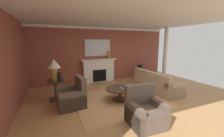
# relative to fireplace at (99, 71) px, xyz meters

# --- Properties ---
(ground_plane) EXTENTS (8.95, 8.95, 0.00)m
(ground_plane) POSITION_rel_fireplace_xyz_m (0.22, -2.85, -0.56)
(ground_plane) COLOR tan
(wall_fireplace) EXTENTS (7.49, 0.12, 2.81)m
(wall_fireplace) POSITION_rel_fireplace_xyz_m (0.22, 0.21, 0.84)
(wall_fireplace) COLOR brown
(wall_fireplace) RESTS_ON ground_plane
(wall_window) EXTENTS (0.12, 6.61, 2.81)m
(wall_window) POSITION_rel_fireplace_xyz_m (-3.29, -2.55, 0.84)
(wall_window) COLOR brown
(wall_window) RESTS_ON ground_plane
(ceiling_panel) EXTENTS (7.49, 6.61, 0.06)m
(ceiling_panel) POSITION_rel_fireplace_xyz_m (0.22, -2.55, 2.28)
(ceiling_panel) COLOR white
(crown_moulding) EXTENTS (7.49, 0.08, 0.12)m
(crown_moulding) POSITION_rel_fireplace_xyz_m (0.22, 0.13, 2.17)
(crown_moulding) COLOR white
(area_rug) EXTENTS (3.09, 2.61, 0.01)m
(area_rug) POSITION_rel_fireplace_xyz_m (-0.08, -2.63, -0.56)
(area_rug) COLOR tan
(area_rug) RESTS_ON ground_plane
(fireplace) EXTENTS (1.80, 0.35, 1.19)m
(fireplace) POSITION_rel_fireplace_xyz_m (0.00, 0.00, 0.00)
(fireplace) COLOR white
(fireplace) RESTS_ON ground_plane
(mantel_mirror) EXTENTS (1.33, 0.04, 0.83)m
(mantel_mirror) POSITION_rel_fireplace_xyz_m (0.00, 0.12, 1.19)
(mantel_mirror) COLOR silver
(sofa) EXTENTS (0.92, 2.11, 0.85)m
(sofa) POSITION_rel_fireplace_xyz_m (1.76, -2.33, -0.26)
(sofa) COLOR tan
(sofa) RESTS_ON ground_plane
(armchair_near_window) EXTENTS (0.87, 0.87, 0.95)m
(armchair_near_window) POSITION_rel_fireplace_xyz_m (-1.68, -2.48, -0.25)
(armchair_near_window) COLOR brown
(armchair_near_window) RESTS_ON ground_plane
(armchair_facing_fireplace) EXTENTS (0.85, 0.85, 0.95)m
(armchair_facing_fireplace) POSITION_rel_fireplace_xyz_m (-0.18, -4.21, -0.25)
(armchair_facing_fireplace) COLOR brown
(armchair_facing_fireplace) RESTS_ON ground_plane
(coffee_table) EXTENTS (1.00, 1.00, 0.45)m
(coffee_table) POSITION_rel_fireplace_xyz_m (-0.08, -2.63, -0.23)
(coffee_table) COLOR #3D2D1E
(coffee_table) RESTS_ON ground_plane
(side_table) EXTENTS (0.56, 0.56, 0.70)m
(side_table) POSITION_rel_fireplace_xyz_m (-2.14, -1.68, -0.16)
(side_table) COLOR #3D2D1E
(side_table) RESTS_ON ground_plane
(table_lamp) EXTENTS (0.44, 0.44, 0.75)m
(table_lamp) POSITION_rel_fireplace_xyz_m (-2.14, -1.68, 0.66)
(table_lamp) COLOR #B28E38
(table_lamp) RESTS_ON side_table
(vase_mantel_right) EXTENTS (0.13, 0.13, 0.42)m
(vase_mantel_right) POSITION_rel_fireplace_xyz_m (0.55, -0.05, 0.83)
(vase_mantel_right) COLOR #B7892D
(vase_mantel_right) RESTS_ON fireplace
(vase_tall_corner) EXTENTS (0.30, 0.30, 0.79)m
(vase_tall_corner) POSITION_rel_fireplace_xyz_m (2.34, -0.30, -0.17)
(vase_tall_corner) COLOR black
(vase_tall_corner) RESTS_ON ground_plane
(vase_on_side_table) EXTENTS (0.12, 0.12, 0.32)m
(vase_on_side_table) POSITION_rel_fireplace_xyz_m (-1.99, -1.80, 0.30)
(vase_on_side_table) COLOR black
(vase_on_side_table) RESTS_ON side_table
(book_red_cover) EXTENTS (0.23, 0.18, 0.05)m
(book_red_cover) POSITION_rel_fireplace_xyz_m (0.01, -2.68, -0.08)
(book_red_cover) COLOR tan
(book_red_cover) RESTS_ON coffee_table
(book_art_folio) EXTENTS (0.27, 0.20, 0.04)m
(book_art_folio) POSITION_rel_fireplace_xyz_m (0.07, -2.66, -0.04)
(book_art_folio) COLOR navy
(book_art_folio) RESTS_ON coffee_table
(column_white) EXTENTS (0.20, 0.20, 2.81)m
(column_white) POSITION_rel_fireplace_xyz_m (3.32, -1.10, 0.84)
(column_white) COLOR white
(column_white) RESTS_ON ground_plane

